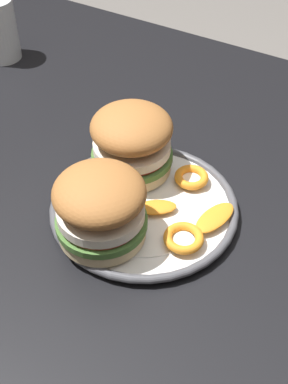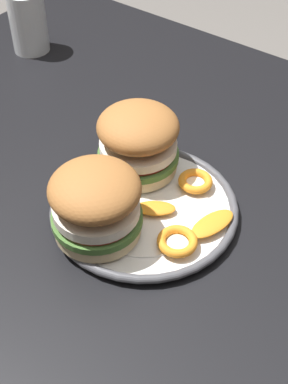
{
  "view_description": "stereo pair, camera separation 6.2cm",
  "coord_description": "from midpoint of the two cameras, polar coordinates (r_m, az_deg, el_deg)",
  "views": [
    {
      "loc": [
        -0.24,
        0.49,
        1.31
      ],
      "look_at": [
        0.02,
        0.04,
        0.8
      ],
      "focal_mm": 50.33,
      "sensor_mm": 36.0,
      "label": 1
    },
    {
      "loc": [
        -0.29,
        0.46,
        1.31
      ],
      "look_at": [
        0.02,
        0.04,
        0.8
      ],
      "focal_mm": 50.33,
      "sensor_mm": 36.0,
      "label": 2
    }
  ],
  "objects": [
    {
      "name": "dining_table",
      "position": [
        0.85,
        4.82,
        -6.08
      ],
      "size": [
        1.28,
        0.92,
        0.76
      ],
      "color": "black",
      "rests_on": "ground"
    },
    {
      "name": "dinner_plate",
      "position": [
        0.75,
        2.36,
        -1.78
      ],
      "size": [
        0.26,
        0.26,
        0.02
      ],
      "color": "white",
      "rests_on": "dining_table"
    },
    {
      "name": "sandwich_half_left",
      "position": [
        0.67,
        -2.53,
        -1.23
      ],
      "size": [
        0.14,
        0.14,
        0.1
      ],
      "color": "beige",
      "rests_on": "dinner_plate"
    },
    {
      "name": "sandwich_half_right",
      "position": [
        0.77,
        1.69,
        5.45
      ],
      "size": [
        0.16,
        0.16,
        0.1
      ],
      "color": "beige",
      "rests_on": "dinner_plate"
    },
    {
      "name": "orange_peel_curled",
      "position": [
        0.77,
        7.76,
        1.04
      ],
      "size": [
        0.06,
        0.06,
        0.01
      ],
      "color": "orange",
      "rests_on": "dinner_plate"
    },
    {
      "name": "orange_peel_strip_long",
      "position": [
        0.73,
        3.88,
        -1.97
      ],
      "size": [
        0.06,
        0.06,
        0.01
      ],
      "color": "orange",
      "rests_on": "dinner_plate"
    },
    {
      "name": "orange_peel_strip_short",
      "position": [
        0.72,
        9.71,
        -3.43
      ],
      "size": [
        0.05,
        0.08,
        0.01
      ],
      "color": "orange",
      "rests_on": "dinner_plate"
    },
    {
      "name": "orange_peel_small_curl",
      "position": [
        0.69,
        6.12,
        -5.34
      ],
      "size": [
        0.07,
        0.07,
        0.01
      ],
      "color": "orange",
      "rests_on": "dinner_plate"
    },
    {
      "name": "drinking_glass",
      "position": [
        1.11,
        -10.51,
        16.87
      ],
      "size": [
        0.07,
        0.07,
        0.12
      ],
      "color": "white",
      "rests_on": "dining_table"
    }
  ]
}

